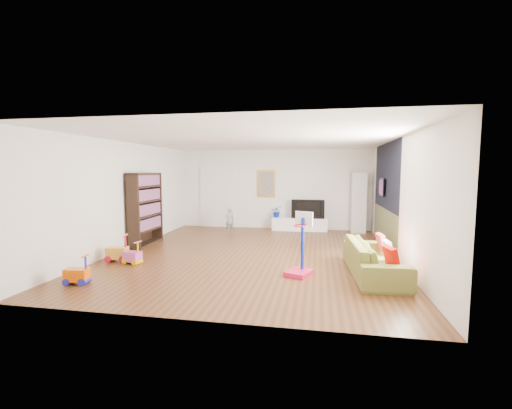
% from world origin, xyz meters
% --- Properties ---
extents(floor, '(6.50, 7.50, 0.00)m').
position_xyz_m(floor, '(0.00, 0.00, 0.00)').
color(floor, brown).
rests_on(floor, ground).
extents(ceiling, '(6.50, 7.50, 0.00)m').
position_xyz_m(ceiling, '(0.00, 0.00, 2.70)').
color(ceiling, white).
rests_on(ceiling, ground).
extents(wall_back, '(6.50, 0.00, 2.70)m').
position_xyz_m(wall_back, '(0.00, 3.75, 1.35)').
color(wall_back, silver).
rests_on(wall_back, ground).
extents(wall_front, '(6.50, 0.00, 2.70)m').
position_xyz_m(wall_front, '(0.00, -3.75, 1.35)').
color(wall_front, silver).
rests_on(wall_front, ground).
extents(wall_left, '(0.00, 7.50, 2.70)m').
position_xyz_m(wall_left, '(-3.25, 0.00, 1.35)').
color(wall_left, silver).
rests_on(wall_left, ground).
extents(wall_right, '(0.00, 7.50, 2.70)m').
position_xyz_m(wall_right, '(3.25, 0.00, 1.35)').
color(wall_right, white).
rests_on(wall_right, ground).
extents(navy_accent, '(0.01, 3.20, 1.70)m').
position_xyz_m(navy_accent, '(3.23, 1.40, 1.85)').
color(navy_accent, black).
rests_on(navy_accent, wall_right).
extents(olive_wainscot, '(0.01, 3.20, 1.00)m').
position_xyz_m(olive_wainscot, '(3.23, 1.40, 0.50)').
color(olive_wainscot, brown).
rests_on(olive_wainscot, wall_right).
extents(doorway, '(1.45, 0.06, 2.10)m').
position_xyz_m(doorway, '(-1.90, 3.71, 1.05)').
color(doorway, white).
rests_on(doorway, ground).
extents(painting_back, '(0.62, 0.06, 0.92)m').
position_xyz_m(painting_back, '(-0.25, 3.71, 1.55)').
color(painting_back, gold).
rests_on(painting_back, wall_back).
extents(artwork_right, '(0.04, 0.56, 0.46)m').
position_xyz_m(artwork_right, '(3.17, 1.60, 1.55)').
color(artwork_right, '#7F3F8C').
rests_on(artwork_right, wall_right).
extents(media_console, '(1.83, 0.52, 0.42)m').
position_xyz_m(media_console, '(0.92, 3.44, 0.21)').
color(media_console, white).
rests_on(media_console, ground).
extents(tall_cabinet, '(0.46, 0.46, 1.93)m').
position_xyz_m(tall_cabinet, '(2.80, 3.44, 0.97)').
color(tall_cabinet, white).
rests_on(tall_cabinet, ground).
extents(bookshelf, '(0.35, 1.32, 1.93)m').
position_xyz_m(bookshelf, '(-3.02, 0.48, 0.97)').
color(bookshelf, black).
rests_on(bookshelf, ground).
extents(sofa, '(0.99, 2.24, 0.64)m').
position_xyz_m(sofa, '(2.59, -1.23, 0.32)').
color(sofa, olive).
rests_on(sofa, ground).
extents(basketball_hoop, '(0.59, 0.63, 1.21)m').
position_xyz_m(basketball_hoop, '(1.18, -1.51, 0.61)').
color(basketball_hoop, '#D51541').
rests_on(basketball_hoop, ground).
extents(ride_on_yellow, '(0.48, 0.34, 0.59)m').
position_xyz_m(ride_on_yellow, '(-2.81, -1.21, 0.30)').
color(ride_on_yellow, gold).
rests_on(ride_on_yellow, ground).
extents(ride_on_orange, '(0.42, 0.30, 0.52)m').
position_xyz_m(ride_on_orange, '(-2.63, -2.72, 0.26)').
color(ride_on_orange, '#F55B00').
rests_on(ride_on_orange, ground).
extents(ride_on_pink, '(0.41, 0.31, 0.50)m').
position_xyz_m(ride_on_pink, '(-2.37, -1.34, 0.25)').
color(ride_on_pink, '#CB4D99').
rests_on(ride_on_pink, ground).
extents(child, '(0.35, 0.32, 0.80)m').
position_xyz_m(child, '(-1.28, 2.64, 0.40)').
color(child, gray).
rests_on(child, ground).
extents(tv, '(1.08, 0.18, 0.62)m').
position_xyz_m(tv, '(1.19, 3.45, 0.73)').
color(tv, black).
rests_on(tv, media_console).
extents(vase_plant, '(0.38, 0.34, 0.39)m').
position_xyz_m(vase_plant, '(0.15, 3.46, 0.62)').
color(vase_plant, '#042095').
rests_on(vase_plant, media_console).
extents(pillow_left, '(0.19, 0.39, 0.38)m').
position_xyz_m(pillow_left, '(2.77, -1.87, 0.50)').
color(pillow_left, '#AD0900').
rests_on(pillow_left, sofa).
extents(pillow_center, '(0.12, 0.35, 0.34)m').
position_xyz_m(pillow_center, '(2.83, -1.27, 0.50)').
color(pillow_center, white).
rests_on(pillow_center, sofa).
extents(pillow_right, '(0.15, 0.37, 0.36)m').
position_xyz_m(pillow_right, '(2.83, -0.58, 0.50)').
color(pillow_right, '#C72E40').
rests_on(pillow_right, sofa).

